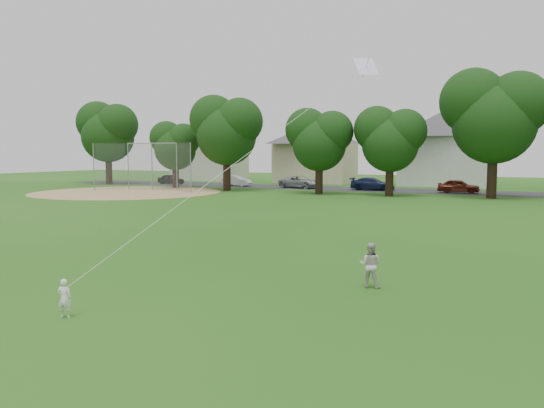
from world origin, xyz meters
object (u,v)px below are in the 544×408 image
at_px(toddler, 64,298).
at_px(baseball_backstop, 149,167).
at_px(kite, 251,151).
at_px(older_boy, 370,265).

height_order(toddler, baseball_backstop, baseball_backstop).
height_order(toddler, kite, kite).
xyz_separation_m(toddler, baseball_backstop, (-25.43, 34.39, 1.93)).
relative_size(toddler, baseball_backstop, 0.08).
bearing_deg(kite, toddler, -109.18).
xyz_separation_m(toddler, older_boy, (5.53, 5.79, 0.18)).
xyz_separation_m(kite, baseball_backstop, (-27.34, 28.91, -1.42)).
distance_m(toddler, baseball_backstop, 42.81).
bearing_deg(older_boy, toddler, 43.00).
distance_m(older_boy, kite, 4.82).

